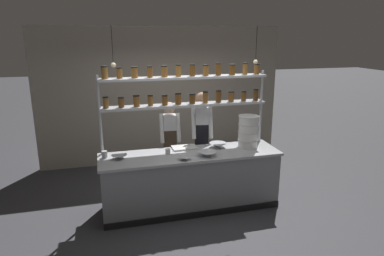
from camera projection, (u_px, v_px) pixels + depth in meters
name	position (u px, v px, depth m)	size (l,w,h in m)	color
ground_plane	(191.00, 206.00, 5.58)	(40.00, 40.00, 0.00)	#3D3D42
back_wall	(163.00, 96.00, 7.35)	(5.22, 0.12, 2.88)	#9E9384
prep_counter	(191.00, 181.00, 5.46)	(2.82, 0.76, 0.92)	gray
spice_shelf_unit	(185.00, 93.00, 5.41)	(2.70, 0.28, 2.28)	#B7BABF
chef_left	(170.00, 140.00, 6.05)	(0.38, 0.29, 1.59)	black
chef_center	(202.00, 134.00, 5.94)	(0.40, 0.33, 1.77)	black
container_stack	(248.00, 132.00, 5.57)	(0.33, 0.33, 0.53)	white
cutting_board	(184.00, 148.00, 5.57)	(0.40, 0.26, 0.02)	silver
prep_bowl_near_left	(185.00, 158.00, 5.05)	(0.18, 0.18, 0.05)	#B2B7BC
prep_bowl_center_front	(207.00, 154.00, 5.20)	(0.28, 0.28, 0.08)	silver
prep_bowl_center_back	(218.00, 145.00, 5.61)	(0.28, 0.28, 0.08)	#B2B7BC
prep_bowl_near_right	(119.00, 157.00, 5.09)	(0.23, 0.23, 0.06)	#B2B7BC
serving_cup_front	(168.00, 151.00, 5.30)	(0.08, 0.08, 0.08)	silver
serving_cup_by_board	(105.00, 154.00, 5.14)	(0.08, 0.08, 0.10)	#B2B7BC
pendant_light_row	(188.00, 62.00, 4.96)	(2.20, 0.07, 0.56)	black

